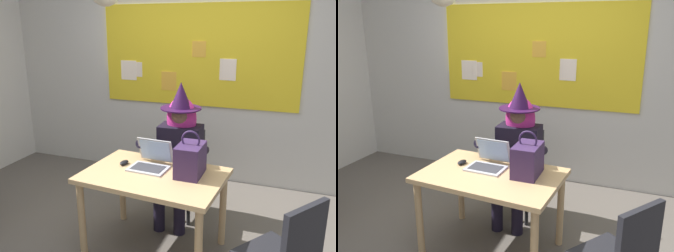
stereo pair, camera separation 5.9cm
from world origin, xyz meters
The scene contains 8 objects.
ground_plane centered at (0.00, 0.00, 0.00)m, with size 24.00×24.00×0.00m, color #5B544C.
wall_back_bulletin centered at (0.00, 1.73, 1.34)m, with size 5.24×1.85×2.64m.
desk_main centered at (0.10, 0.07, 0.62)m, with size 1.20×0.85×0.72m.
chair_at_desk centered at (0.12, 0.81, 0.49)m, with size 0.46×0.46×0.88m.
person_costumed centered at (0.11, 0.69, 0.77)m, with size 0.61×0.67×1.38m.
laptop centered at (0.02, 0.19, 0.77)m, with size 0.34×0.33×0.23m.
computer_mouse centered at (-0.22, 0.16, 0.74)m, with size 0.06×0.10×0.03m, color black.
handbag centered at (0.39, 0.15, 0.85)m, with size 0.20×0.30×0.38m.
Camera 1 is at (1.12, -2.39, 1.90)m, focal length 37.31 mm.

